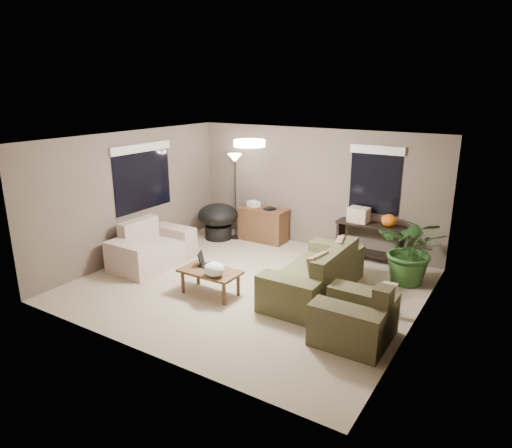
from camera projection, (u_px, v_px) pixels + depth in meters
The scene contains 20 objects.
room_shell at pixel (250, 215), 7.57m from camera, with size 5.50×5.50×5.50m.
main_sofa at pixel (316, 277), 7.50m from camera, with size 0.95×2.20×0.85m.
throw_pillows at pixel (332, 260), 7.27m from camera, with size 0.34×1.39×0.47m.
loveseat at pixel (151, 249), 8.77m from camera, with size 0.90×1.60×0.85m.
armchair at pixel (355, 319), 6.13m from camera, with size 0.95×1.00×0.85m.
coffee_table at pixel (210, 274), 7.47m from camera, with size 1.00×0.55×0.42m.
laptop at pixel (206, 263), 7.60m from camera, with size 0.43×0.31×0.24m.
plastic_bag at pixel (214, 269), 7.19m from camera, with size 0.33×0.30×0.23m, color white.
desk at pixel (263, 224), 10.09m from camera, with size 1.10×0.50×0.75m.
desk_papers at pixel (257, 205), 10.04m from camera, with size 0.72×0.32×0.12m.
console_table at pixel (369, 239), 8.93m from camera, with size 1.30×0.40×0.75m.
pumpkin at pixel (389, 221), 8.63m from camera, with size 0.29×0.29×0.24m, color orange.
cardboard_box at pixel (359, 215), 8.93m from camera, with size 0.38×0.29×0.29m, color beige.
papasan_chair at pixel (218, 219), 10.22m from camera, with size 1.08×1.08×0.80m.
floor_lamp at pixel (235, 168), 9.93m from camera, with size 0.32×0.32×1.91m.
ceiling_fixture at pixel (249, 143), 7.22m from camera, with size 0.50×0.50×0.10m, color white.
houseplant at pixel (412, 257), 7.86m from camera, with size 1.12×1.24×0.97m, color #2D5923.
cat_scratching_post at pixel (387, 302), 6.81m from camera, with size 0.32×0.32×0.50m.
window_left at pixel (142, 166), 9.04m from camera, with size 0.05×1.56×1.33m.
window_back at pixel (376, 169), 8.76m from camera, with size 1.06×0.05×1.33m.
Camera 1 is at (3.95, -6.12, 3.30)m, focal length 32.00 mm.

